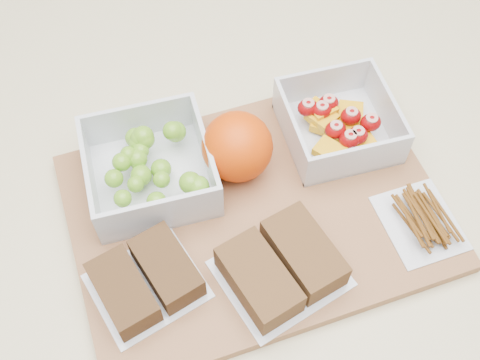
{
  "coord_description": "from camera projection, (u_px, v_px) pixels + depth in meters",
  "views": [
    {
      "loc": [
        -0.11,
        -0.35,
        1.52
      ],
      "look_at": [
        -0.01,
        0.01,
        0.93
      ],
      "focal_mm": 45.0,
      "sensor_mm": 36.0,
      "label": 1
    }
  ],
  "objects": [
    {
      "name": "cutting_board",
      "position": [
        256.0,
        212.0,
        0.7
      ],
      "size": [
        0.44,
        0.33,
        0.02
      ],
      "primitive_type": "cube",
      "rotation": [
        0.0,
        0.0,
        0.07
      ],
      "color": "#99663F",
      "rests_on": "counter"
    },
    {
      "name": "grape_container",
      "position": [
        151.0,
        167.0,
        0.69
      ],
      "size": [
        0.14,
        0.14,
        0.06
      ],
      "color": "silver",
      "rests_on": "cutting_board"
    },
    {
      "name": "sandwich_bag_center",
      "position": [
        281.0,
        267.0,
        0.63
      ],
      "size": [
        0.15,
        0.14,
        0.04
      ],
      "color": "silver",
      "rests_on": "cutting_board"
    },
    {
      "name": "counter",
      "position": [
        248.0,
        323.0,
        1.1
      ],
      "size": [
        1.2,
        0.9,
        0.9
      ],
      "primitive_type": "cube",
      "color": "beige",
      "rests_on": "ground"
    },
    {
      "name": "pretzel_bag",
      "position": [
        422.0,
        219.0,
        0.67
      ],
      "size": [
        0.09,
        0.1,
        0.02
      ],
      "color": "silver",
      "rests_on": "cutting_board"
    },
    {
      "name": "fruit_container",
      "position": [
        338.0,
        124.0,
        0.73
      ],
      "size": [
        0.13,
        0.13,
        0.05
      ],
      "color": "silver",
      "rests_on": "cutting_board"
    },
    {
      "name": "sandwich_bag_left",
      "position": [
        145.0,
        280.0,
        0.63
      ],
      "size": [
        0.13,
        0.13,
        0.03
      ],
      "color": "silver",
      "rests_on": "cutting_board"
    },
    {
      "name": "orange",
      "position": [
        237.0,
        147.0,
        0.69
      ],
      "size": [
        0.08,
        0.08,
        0.08
      ],
      "primitive_type": "sphere",
      "color": "#E94505",
      "rests_on": "cutting_board"
    }
  ]
}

